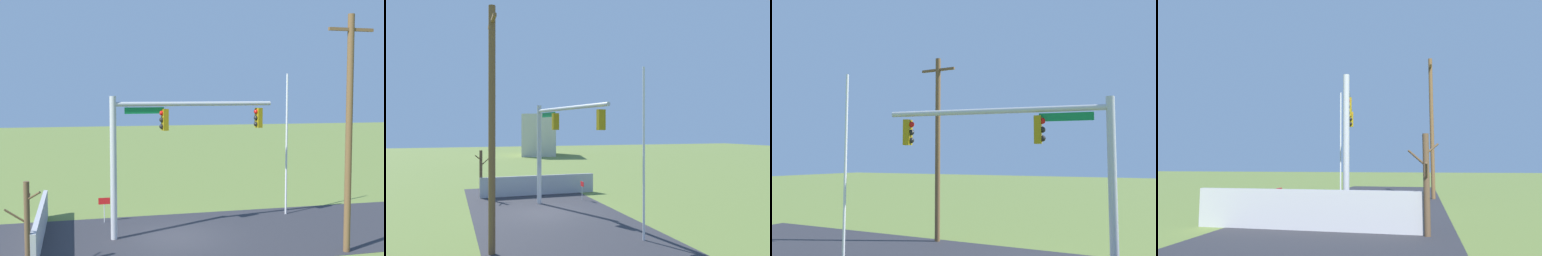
% 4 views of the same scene
% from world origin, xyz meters
% --- Properties ---
extents(ground_plane, '(160.00, 160.00, 0.00)m').
position_xyz_m(ground_plane, '(0.00, 0.00, 0.00)').
color(ground_plane, olive).
extents(road_surface, '(28.00, 8.00, 0.01)m').
position_xyz_m(road_surface, '(-4.00, 0.00, 0.01)').
color(road_surface, '#2D2D33').
rests_on(road_surface, ground_plane).
extents(sidewalk_corner, '(6.00, 6.00, 0.01)m').
position_xyz_m(sidewalk_corner, '(3.69, -0.27, 0.00)').
color(sidewalk_corner, '#B7B5AD').
rests_on(sidewalk_corner, ground_plane).
extents(retaining_fence, '(0.20, 8.20, 1.38)m').
position_xyz_m(retaining_fence, '(5.75, -0.95, 0.69)').
color(retaining_fence, '#A8A8AD').
rests_on(retaining_fence, ground_plane).
extents(signal_mast, '(7.89, 1.62, 6.18)m').
position_xyz_m(signal_mast, '(0.47, -0.66, 4.40)').
color(signal_mast, '#B2B5BA').
rests_on(signal_mast, ground_plane).
extents(flagpole, '(0.10, 0.10, 7.34)m').
position_xyz_m(flagpole, '(-6.43, -2.67, 3.67)').
color(flagpole, silver).
rests_on(flagpole, ground_plane).
extents(utility_pole, '(1.90, 0.26, 9.34)m').
position_xyz_m(utility_pole, '(-6.16, 3.60, 4.84)').
color(utility_pole, brown).
rests_on(utility_pole, ground_plane).
extents(bare_tree, '(1.27, 1.02, 3.24)m').
position_xyz_m(bare_tree, '(5.94, 3.05, 1.68)').
color(bare_tree, brown).
rests_on(bare_tree, ground_plane).
extents(open_sign, '(0.56, 0.04, 1.22)m').
position_xyz_m(open_sign, '(2.91, -3.22, 0.91)').
color(open_sign, silver).
rests_on(open_sign, ground_plane).
extents(distant_building, '(11.15, 7.80, 7.24)m').
position_xyz_m(distant_building, '(45.88, -10.16, 3.62)').
color(distant_building, beige).
rests_on(distant_building, ground_plane).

